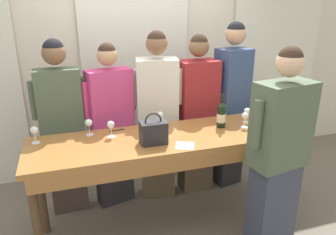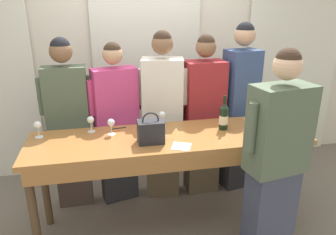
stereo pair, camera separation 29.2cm
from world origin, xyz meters
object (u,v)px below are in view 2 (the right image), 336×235
object	(u,v)px
wine_glass_back_left	(248,120)
potted_plant	(273,135)
wine_glass_front_mid	(252,115)
host_pouring	(275,163)
wine_glass_center_right	(38,126)
guest_cream_sweater	(163,116)
tasting_bar	(170,148)
handbag	(151,131)
guest_striped_shirt	(203,116)
guest_navy_coat	(239,106)
guest_olive_jacket	(69,122)
wine_glass_front_left	(91,121)
wine_glass_center_left	(162,116)
guest_pink_top	(117,123)
wine_bottle	(224,117)
wine_glass_front_right	(267,115)
wine_glass_center_mid	(111,123)

from	to	relation	value
wine_glass_back_left	potted_plant	size ratio (longest dim) A/B	0.20
wine_glass_front_mid	host_pouring	world-z (taller)	host_pouring
wine_glass_center_right	guest_cream_sweater	xyz separation A→B (m)	(1.18, 0.39, -0.14)
host_pouring	potted_plant	xyz separation A→B (m)	(0.91, 1.61, -0.51)
tasting_bar	handbag	size ratio (longest dim) A/B	9.12
tasting_bar	potted_plant	size ratio (longest dim) A/B	3.28
wine_glass_center_right	wine_glass_back_left	world-z (taller)	same
guest_striped_shirt	guest_navy_coat	bearing A→B (deg)	0.00
guest_navy_coat	guest_olive_jacket	bearing A→B (deg)	-180.00
wine_glass_front_left	guest_navy_coat	distance (m)	1.64
wine_glass_front_mid	guest_navy_coat	distance (m)	0.51
guest_navy_coat	tasting_bar	bearing A→B (deg)	-145.79
wine_glass_front_left	wine_glass_center_left	size ratio (longest dim) A/B	1.00
wine_glass_center_right	guest_olive_jacket	world-z (taller)	guest_olive_jacket
wine_glass_front_left	guest_cream_sweater	bearing A→B (deg)	25.71
tasting_bar	wine_glass_center_right	xyz separation A→B (m)	(-1.13, 0.23, 0.22)
wine_glass_center_left	guest_pink_top	distance (m)	0.58
wine_bottle	handbag	xyz separation A→B (m)	(-0.71, -0.16, -0.02)
guest_cream_sweater	guest_navy_coat	bearing A→B (deg)	0.00
wine_glass_front_mid	wine_glass_back_left	xyz separation A→B (m)	(-0.09, -0.11, 0.00)
wine_glass_front_right	guest_navy_coat	world-z (taller)	guest_navy_coat
handbag	wine_glass_back_left	world-z (taller)	handbag
wine_glass_front_left	wine_glass_front_right	size ratio (longest dim) A/B	1.00
guest_striped_shirt	host_pouring	xyz separation A→B (m)	(0.22, -1.17, 0.01)
wine_glass_front_mid	potted_plant	world-z (taller)	wine_glass_front_mid
wine_glass_front_mid	guest_olive_jacket	size ratio (longest dim) A/B	0.08
guest_cream_sweater	guest_navy_coat	world-z (taller)	guest_navy_coat
wine_glass_center_right	tasting_bar	bearing A→B (deg)	-11.25
guest_striped_shirt	host_pouring	size ratio (longest dim) A/B	0.99
wine_glass_center_right	guest_cream_sweater	bearing A→B (deg)	18.45
host_pouring	guest_pink_top	bearing A→B (deg)	134.63
wine_bottle	wine_glass_front_left	size ratio (longest dim) A/B	2.18
wine_glass_center_mid	guest_olive_jacket	distance (m)	0.63
tasting_bar	guest_pink_top	world-z (taller)	guest_pink_top
wine_bottle	potted_plant	bearing A→B (deg)	41.38
handbag	guest_olive_jacket	size ratio (longest dim) A/B	0.15
wine_glass_front_right	handbag	bearing A→B (deg)	-171.54
guest_pink_top	wine_bottle	bearing A→B (deg)	-28.91
potted_plant	wine_glass_front_mid	bearing A→B (deg)	-130.71
tasting_bar	wine_glass_center_right	distance (m)	1.18
wine_glass_center_left	guest_striped_shirt	size ratio (longest dim) A/B	0.08
guest_navy_coat	host_pouring	size ratio (longest dim) A/B	1.05
wine_bottle	wine_glass_back_left	bearing A→B (deg)	-20.57
wine_glass_front_right	guest_pink_top	distance (m)	1.51
guest_pink_top	wine_glass_front_mid	bearing A→B (deg)	-21.51
wine_glass_center_left	guest_olive_jacket	distance (m)	0.97
wine_bottle	potted_plant	distance (m)	1.62
wine_glass_front_left	guest_striped_shirt	xyz separation A→B (m)	(1.18, 0.35, -0.16)
wine_bottle	guest_navy_coat	size ratio (longest dim) A/B	0.17
wine_glass_front_left	potted_plant	bearing A→B (deg)	18.85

